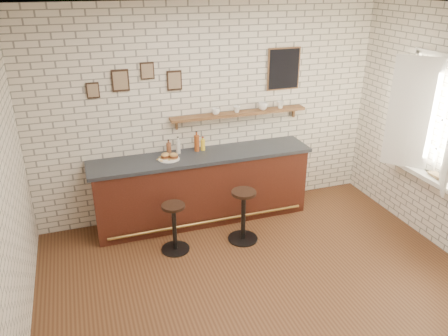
{
  "coord_description": "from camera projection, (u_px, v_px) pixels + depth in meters",
  "views": [
    {
      "loc": [
        -1.75,
        -3.67,
        3.28
      ],
      "look_at": [
        -0.17,
        0.9,
        1.13
      ],
      "focal_mm": 35.0,
      "sensor_mm": 36.0,
      "label": 1
    }
  ],
  "objects": [
    {
      "name": "window_sill",
      "position": [
        427.0,
        176.0,
        5.63
      ],
      "size": [
        0.2,
        1.35,
        0.06
      ],
      "color": "white",
      "rests_on": "ground"
    },
    {
      "name": "sandwich_plate",
      "position": [
        169.0,
        159.0,
        5.86
      ],
      "size": [
        0.28,
        0.28,
        0.01
      ],
      "primitive_type": "cylinder",
      "color": "white",
      "rests_on": "bar_counter"
    },
    {
      "name": "ciabatta_sandwich",
      "position": [
        170.0,
        156.0,
        5.84
      ],
      "size": [
        0.24,
        0.16,
        0.08
      ],
      "color": "tan",
      "rests_on": "sandwich_plate"
    },
    {
      "name": "shelf_cup_b",
      "position": [
        237.0,
        109.0,
        6.15
      ],
      "size": [
        0.13,
        0.13,
        0.09
      ],
      "primitive_type": "imported",
      "rotation": [
        0.0,
        0.0,
        1.23
      ],
      "color": "white",
      "rests_on": "wall_shelf"
    },
    {
      "name": "bar_stool_left",
      "position": [
        174.0,
        226.0,
        5.55
      ],
      "size": [
        0.39,
        0.39,
        0.66
      ],
      "color": "black",
      "rests_on": "ground"
    },
    {
      "name": "bitters_bottle_white",
      "position": [
        178.0,
        147.0,
        6.03
      ],
      "size": [
        0.06,
        0.06,
        0.24
      ],
      "color": "silver",
      "rests_on": "bar_counter"
    },
    {
      "name": "shelf_cup_c",
      "position": [
        263.0,
        106.0,
        6.26
      ],
      "size": [
        0.18,
        0.18,
        0.11
      ],
      "primitive_type": "imported",
      "rotation": [
        0.0,
        0.0,
        1.12
      ],
      "color": "white",
      "rests_on": "wall_shelf"
    },
    {
      "name": "wall_shelf",
      "position": [
        239.0,
        114.0,
        6.19
      ],
      "size": [
        2.0,
        0.18,
        0.18
      ],
      "color": "brown",
      "rests_on": "ground"
    },
    {
      "name": "potato_chips",
      "position": [
        167.0,
        159.0,
        5.85
      ],
      "size": [
        0.26,
        0.19,
        0.0
      ],
      "color": "gold",
      "rests_on": "sandwich_plate"
    },
    {
      "name": "casement_window",
      "position": [
        436.0,
        121.0,
        5.32
      ],
      "size": [
        0.4,
        1.3,
        1.56
      ],
      "color": "white",
      "rests_on": "ground"
    },
    {
      "name": "bitters_bottle_brown",
      "position": [
        169.0,
        148.0,
        5.99
      ],
      "size": [
        0.07,
        0.07,
        0.22
      ],
      "color": "brown",
      "rests_on": "bar_counter"
    },
    {
      "name": "bar_stool_right",
      "position": [
        243.0,
        214.0,
        5.76
      ],
      "size": [
        0.4,
        0.4,
        0.73
      ],
      "color": "black",
      "rests_on": "ground"
    },
    {
      "name": "bitters_bottle_amber",
      "position": [
        197.0,
        143.0,
        6.1
      ],
      "size": [
        0.07,
        0.07,
        0.29
      ],
      "color": "#954018",
      "rests_on": "bar_counter"
    },
    {
      "name": "bar_counter",
      "position": [
        203.0,
        187.0,
        6.22
      ],
      "size": [
        3.1,
        0.65,
        1.01
      ],
      "color": "#4A1E13",
      "rests_on": "ground"
    },
    {
      "name": "shelf_cup_a",
      "position": [
        216.0,
        111.0,
        6.06
      ],
      "size": [
        0.14,
        0.14,
        0.09
      ],
      "primitive_type": "imported",
      "rotation": [
        0.0,
        0.0,
        0.23
      ],
      "color": "white",
      "rests_on": "wall_shelf"
    },
    {
      "name": "condiment_bottle_yellow",
      "position": [
        203.0,
        145.0,
        6.14
      ],
      "size": [
        0.06,
        0.06,
        0.2
      ],
      "color": "yellow",
      "rests_on": "bar_counter"
    },
    {
      "name": "ground",
      "position": [
        264.0,
        286.0,
        5.02
      ],
      "size": [
        5.0,
        5.0,
        0.0
      ],
      "primitive_type": "plane",
      "color": "brown",
      "rests_on": "ground"
    },
    {
      "name": "book_upper",
      "position": [
        432.0,
        175.0,
        5.52
      ],
      "size": [
        0.18,
        0.23,
        0.02
      ],
      "primitive_type": "imported",
      "rotation": [
        0.0,
        0.0,
        -0.05
      ],
      "color": "tan",
      "rests_on": "book_lower"
    },
    {
      "name": "shelf_cup_d",
      "position": [
        280.0,
        105.0,
        6.35
      ],
      "size": [
        0.12,
        0.12,
        0.1
      ],
      "primitive_type": "imported",
      "rotation": [
        0.0,
        0.0,
        -0.1
      ],
      "color": "white",
      "rests_on": "wall_shelf"
    },
    {
      "name": "back_wall_decor",
      "position": [
        226.0,
        73.0,
        5.98
      ],
      "size": [
        2.96,
        0.02,
        0.56
      ],
      "color": "black",
      "rests_on": "ground"
    },
    {
      "name": "book_lower",
      "position": [
        432.0,
        176.0,
        5.53
      ],
      "size": [
        0.19,
        0.23,
        0.02
      ],
      "primitive_type": "imported",
      "rotation": [
        0.0,
        0.0,
        -0.19
      ],
      "color": "tan",
      "rests_on": "window_sill"
    }
  ]
}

